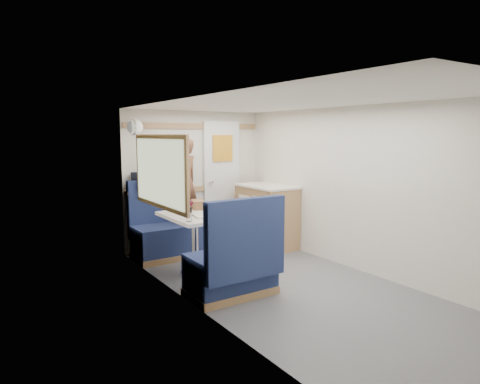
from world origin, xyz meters
TOP-DOWN VIEW (x-y plane):
  - floor at (0.00, 0.00)m, footprint 4.50×4.50m
  - ceiling at (0.00, 0.00)m, footprint 4.50×4.50m
  - wall_back at (0.00, 2.25)m, footprint 2.20×0.02m
  - wall_left at (-1.10, 0.00)m, footprint 0.02×4.50m
  - wall_right at (1.10, 0.00)m, footprint 0.02×4.50m
  - oak_trim_low at (0.00, 2.23)m, footprint 2.15×0.02m
  - oak_trim_high at (0.00, 2.23)m, footprint 2.15×0.02m
  - side_window at (-1.08, 1.00)m, footprint 0.04×1.30m
  - rear_door at (0.45, 2.22)m, footprint 0.62×0.12m
  - dinette_table at (-0.65, 1.00)m, footprint 0.62×0.92m
  - bench_far at (-0.65, 1.86)m, footprint 0.90×0.59m
  - bench_near at (-0.65, 0.14)m, footprint 0.90×0.59m
  - ledge at (-0.65, 2.12)m, footprint 0.90×0.14m
  - dome_light at (-1.04, 1.85)m, footprint 0.20×0.20m
  - galley_counter at (0.82, 1.55)m, footprint 0.57×0.92m
  - person at (-0.38, 1.80)m, footprint 0.50×0.42m
  - duffel_bag at (-0.72, 2.12)m, footprint 0.54×0.30m
  - tray at (-0.56, 0.89)m, footprint 0.36×0.43m
  - orange_fruit at (-0.47, 0.72)m, footprint 0.07×0.07m
  - cheese_block at (-0.57, 0.82)m, footprint 0.10×0.06m
  - wine_glass at (-0.67, 1.07)m, footprint 0.08×0.08m
  - tumbler_left at (-0.88, 0.69)m, footprint 0.06×0.06m
  - tumbler_mid at (-0.66, 1.24)m, footprint 0.07×0.07m
  - beer_glass at (-0.43, 0.97)m, footprint 0.06×0.06m
  - pepper_grinder at (-0.72, 0.98)m, footprint 0.04×0.04m
  - bread_loaf at (-0.43, 1.35)m, footprint 0.22×0.29m

SIDE VIEW (x-z plane):
  - floor at x=0.00m, z-range 0.00..0.00m
  - bench_far at x=-0.65m, z-range -0.22..0.83m
  - bench_near at x=-0.65m, z-range -0.22..0.83m
  - galley_counter at x=0.82m, z-range 0.01..0.93m
  - dinette_table at x=-0.65m, z-range 0.21..0.93m
  - tray at x=-0.56m, z-range 0.72..0.74m
  - cheese_block at x=-0.57m, z-range 0.74..0.77m
  - beer_glass at x=-0.43m, z-range 0.72..0.81m
  - pepper_grinder at x=-0.72m, z-range 0.72..0.82m
  - tumbler_left at x=-0.88m, z-range 0.72..0.82m
  - orange_fruit at x=-0.47m, z-range 0.74..0.81m
  - tumbler_mid at x=-0.66m, z-range 0.72..0.83m
  - bread_loaf at x=-0.43m, z-range 0.72..0.83m
  - wine_glass at x=-0.67m, z-range 0.76..0.93m
  - oak_trim_low at x=0.00m, z-range 0.81..0.89m
  - ledge at x=-0.65m, z-range 0.86..0.90m
  - rear_door at x=0.45m, z-range 0.04..1.90m
  - wall_back at x=0.00m, z-range 0.00..2.00m
  - wall_left at x=-1.10m, z-range 0.00..2.00m
  - wall_right at x=1.10m, z-range 0.00..2.00m
  - duffel_bag at x=-0.72m, z-range 0.90..1.15m
  - person at x=-0.38m, z-range 0.45..1.61m
  - side_window at x=-1.08m, z-range 0.89..1.61m
  - dome_light at x=-1.04m, z-range 1.65..1.85m
  - oak_trim_high at x=0.00m, z-range 1.74..1.82m
  - ceiling at x=0.00m, z-range 2.00..2.00m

